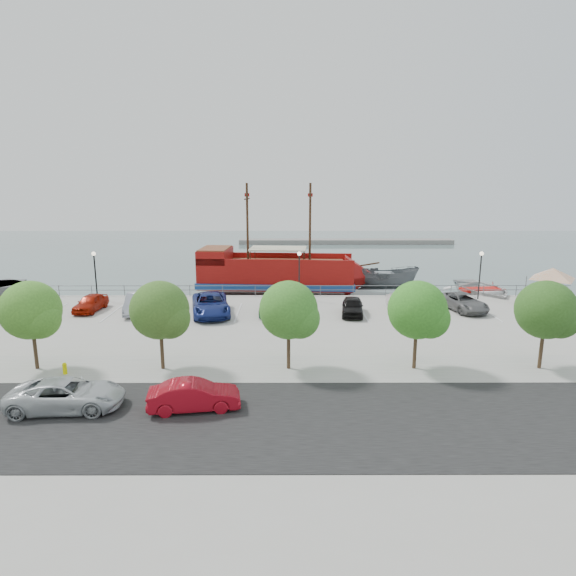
{
  "coord_description": "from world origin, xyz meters",
  "views": [
    {
      "loc": [
        -1.09,
        -35.23,
        10.12
      ],
      "look_at": [
        -1.0,
        2.0,
        2.0
      ],
      "focal_mm": 30.0,
      "sensor_mm": 36.0,
      "label": 1
    }
  ],
  "objects": [
    {
      "name": "ground",
      "position": [
        0.0,
        0.0,
        -1.0
      ],
      "size": [
        160.0,
        160.0,
        0.0
      ],
      "primitive_type": "plane",
      "color": "slate"
    },
    {
      "name": "land_slab",
      "position": [
        0.0,
        -21.0,
        -0.6
      ],
      "size": [
        100.0,
        58.0,
        1.2
      ],
      "primitive_type": "cube",
      "color": "#A9A69C",
      "rests_on": "ground"
    },
    {
      "name": "street",
      "position": [
        0.0,
        -16.0,
        0.01
      ],
      "size": [
        100.0,
        8.0,
        0.04
      ],
      "primitive_type": "cube",
      "color": "black",
      "rests_on": "land_slab"
    },
    {
      "name": "sidewalk",
      "position": [
        0.0,
        -10.0,
        0.01
      ],
      "size": [
        100.0,
        4.0,
        0.05
      ],
      "primitive_type": "cube",
      "color": "gray",
      "rests_on": "land_slab"
    },
    {
      "name": "seawall_railing",
      "position": [
        0.0,
        7.8,
        0.53
      ],
      "size": [
        50.0,
        0.06,
        1.0
      ],
      "color": "slate",
      "rests_on": "land_slab"
    },
    {
      "name": "far_shore",
      "position": [
        10.0,
        55.0,
        -0.6
      ],
      "size": [
        40.0,
        3.0,
        0.8
      ],
      "primitive_type": "cube",
      "color": "gray",
      "rests_on": "ground"
    },
    {
      "name": "pirate_ship",
      "position": [
        -0.84,
        13.59,
        0.95
      ],
      "size": [
        18.65,
        6.33,
        11.65
      ],
      "rotation": [
        0.0,
        0.0,
        -0.07
      ],
      "color": "maroon",
      "rests_on": "ground"
    },
    {
      "name": "patrol_boat",
      "position": [
        8.84,
        12.92,
        0.32
      ],
      "size": [
        7.25,
        4.07,
        2.65
      ],
      "primitive_type": "imported",
      "rotation": [
        0.0,
        0.0,
        1.34
      ],
      "color": "slate",
      "rests_on": "ground"
    },
    {
      "name": "speedboat",
      "position": [
        17.75,
        9.95,
        -0.18
      ],
      "size": [
        6.58,
        8.53,
        1.63
      ],
      "primitive_type": "imported",
      "rotation": [
        0.0,
        0.0,
        0.13
      ],
      "color": "silver",
      "rests_on": "ground"
    },
    {
      "name": "dock_west",
      "position": [
        -14.83,
        9.2,
        -0.82
      ],
      "size": [
        6.37,
        2.5,
        0.35
      ],
      "primitive_type": "cube",
      "rotation": [
        0.0,
        0.0,
        -0.12
      ],
      "color": "#6B645D",
      "rests_on": "ground"
    },
    {
      "name": "dock_mid",
      "position": [
        7.96,
        9.2,
        -0.79
      ],
      "size": [
        7.46,
        2.21,
        0.42
      ],
      "primitive_type": "cube",
      "rotation": [
        0.0,
        0.0,
        -0.01
      ],
      "color": "gray",
      "rests_on": "ground"
    },
    {
      "name": "dock_east",
      "position": [
        15.79,
        9.2,
        -0.82
      ],
      "size": [
        6.68,
        3.88,
        0.37
      ],
      "primitive_type": "cube",
      "rotation": [
        0.0,
        0.0,
        -0.34
      ],
      "color": "gray",
      "rests_on": "ground"
    },
    {
      "name": "shed",
      "position": [
        -23.49,
        1.37,
        1.33
      ],
      "size": [
        3.55,
        3.55,
        2.5
      ],
      "rotation": [
        0.0,
        0.0,
        0.19
      ],
      "color": "brown",
      "rests_on": "land_slab"
    },
    {
      "name": "canopy_tent",
      "position": [
        21.2,
        4.3,
        3.2
      ],
      "size": [
        5.09,
        5.09,
        3.68
      ],
      "rotation": [
        0.0,
        0.0,
        0.17
      ],
      "color": "slate",
      "rests_on": "land_slab"
    },
    {
      "name": "street_van",
      "position": [
        -11.13,
        -14.87,
        0.71
      ],
      "size": [
        5.21,
        2.66,
        1.41
      ],
      "primitive_type": "imported",
      "rotation": [
        0.0,
        0.0,
        1.63
      ],
      "color": "#B6BBBE",
      "rests_on": "street"
    },
    {
      "name": "street_sedan",
      "position": [
        -5.31,
        -14.92,
        0.68
      ],
      "size": [
        4.31,
        2.05,
        1.37
      ],
      "primitive_type": "imported",
      "rotation": [
        0.0,
        0.0,
        1.72
      ],
      "color": "#A20D1A",
      "rests_on": "street"
    },
    {
      "name": "fire_hydrant",
      "position": [
        -13.09,
        -10.8,
        0.37
      ],
      "size": [
        0.24,
        0.24,
        0.69
      ],
      "rotation": [
        0.0,
        0.0,
        0.14
      ],
      "color": "#F1ED00",
      "rests_on": "sidewalk"
    },
    {
      "name": "lamp_post_left",
      "position": [
        -18.0,
        6.5,
        2.94
      ],
      "size": [
        0.36,
        0.36,
        4.28
      ],
      "color": "black",
      "rests_on": "land_slab"
    },
    {
      "name": "lamp_post_mid",
      "position": [
        0.0,
        6.5,
        2.94
      ],
      "size": [
        0.36,
        0.36,
        4.28
      ],
      "color": "black",
      "rests_on": "land_slab"
    },
    {
      "name": "lamp_post_right",
      "position": [
        16.0,
        6.5,
        2.94
      ],
      "size": [
        0.36,
        0.36,
        4.28
      ],
      "color": "black",
      "rests_on": "land_slab"
    },
    {
      "name": "tree_b",
      "position": [
        -14.85,
        -10.07,
        3.3
      ],
      "size": [
        3.3,
        3.2,
        5.0
      ],
      "color": "#473321",
      "rests_on": "sidewalk"
    },
    {
      "name": "tree_c",
      "position": [
        -7.85,
        -10.07,
        3.3
      ],
      "size": [
        3.3,
        3.2,
        5.0
      ],
      "color": "#473321",
      "rests_on": "sidewalk"
    },
    {
      "name": "tree_d",
      "position": [
        -0.85,
        -10.07,
        3.3
      ],
      "size": [
        3.3,
        3.2,
        5.0
      ],
      "color": "#473321",
      "rests_on": "sidewalk"
    },
    {
      "name": "tree_e",
      "position": [
        6.15,
        -10.07,
        3.3
      ],
      "size": [
        3.3,
        3.2,
        5.0
      ],
      "color": "#473321",
      "rests_on": "sidewalk"
    },
    {
      "name": "tree_f",
      "position": [
        13.15,
        -10.07,
        3.3
      ],
      "size": [
        3.3,
        3.2,
        5.0
      ],
      "color": "#473321",
      "rests_on": "sidewalk"
    },
    {
      "name": "parked_car_a",
      "position": [
        -16.97,
        2.5,
        0.68
      ],
      "size": [
        1.9,
        4.1,
        1.36
      ],
      "primitive_type": "imported",
      "rotation": [
        0.0,
        0.0,
        -0.07
      ],
      "color": "#9E1504",
      "rests_on": "land_slab"
    },
    {
      "name": "parked_car_b",
      "position": [
        -13.04,
        1.98,
        0.77
      ],
      "size": [
        2.37,
        4.9,
        1.55
      ],
      "primitive_type": "imported",
      "rotation": [
        0.0,
        0.0,
        0.16
      ],
      "color": "#999CA9",
      "rests_on": "land_slab"
    },
    {
      "name": "parked_car_c",
      "position": [
        -7.08,
        1.36,
        0.84
      ],
      "size": [
        3.94,
        6.45,
        1.67
      ],
      "primitive_type": "imported",
      "rotation": [
        0.0,
        0.0,
        0.2
      ],
      "color": "navy",
      "rests_on": "land_slab"
    },
    {
      "name": "parked_car_d",
      "position": [
        -1.82,
        1.99,
        0.78
      ],
      "size": [
        3.08,
        5.7,
        1.57
      ],
      "primitive_type": "imported",
      "rotation": [
        0.0,
        0.0,
        -0.17
      ],
      "color": "#205731",
      "rests_on": "land_slab"
    },
    {
      "name": "parked_car_e",
      "position": [
        4.05,
        1.25,
        0.69
      ],
      "size": [
        2.13,
        4.24,
        1.38
      ],
      "primitive_type": "imported",
      "rotation": [
        0.0,
        0.0,
        -0.12
      ],
      "color": "black",
      "rests_on": "land_slab"
    },
    {
      "name": "parked_car_f",
      "position": [
        8.21,
        1.61,
        0.75
      ],
      "size": [
        2.11,
        4.71,
        1.5
      ],
      "primitive_type": "imported",
      "rotation": [
        0.0,
        0.0,
        0.12
      ],
      "color": "beige",
      "rests_on": "land_slab"
    },
    {
      "name": "parked_car_g",
      "position": [
        13.23,
        2.64,
        0.69
      ],
      "size": [
        3.29,
        5.36,
        1.39
      ],
      "primitive_type": "imported",
      "rotation": [
        0.0,
        0.0,
        0.21
      ],
      "color": "slate",
      "rests_on": "land_slab"
    }
  ]
}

